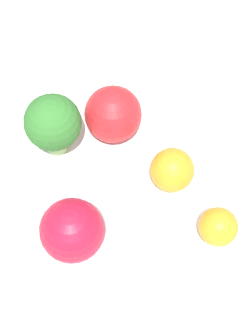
# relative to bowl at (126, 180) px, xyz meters

# --- Properties ---
(ground_plane) EXTENTS (6.00, 6.00, 0.00)m
(ground_plane) POSITION_rel_bowl_xyz_m (0.00, 0.00, -0.03)
(ground_plane) COLOR gray
(table_surface) EXTENTS (1.20, 1.20, 0.02)m
(table_surface) POSITION_rel_bowl_xyz_m (0.00, 0.00, -0.02)
(table_surface) COLOR #B2C6B2
(table_surface) RESTS_ON ground_plane
(bowl) EXTENTS (0.26, 0.26, 0.03)m
(bowl) POSITION_rel_bowl_xyz_m (0.00, 0.00, 0.00)
(bowl) COLOR white
(bowl) RESTS_ON table_surface
(broccoli) EXTENTS (0.06, 0.06, 0.07)m
(broccoli) POSITION_rel_bowl_xyz_m (-0.06, 0.05, 0.06)
(broccoli) COLOR #99C17A
(broccoli) RESTS_ON bowl
(apple_red) EXTENTS (0.06, 0.06, 0.06)m
(apple_red) POSITION_rel_bowl_xyz_m (0.00, 0.05, 0.04)
(apple_red) COLOR red
(apple_red) RESTS_ON bowl
(apple_green) EXTENTS (0.06, 0.06, 0.06)m
(apple_green) POSITION_rel_bowl_xyz_m (-0.06, -0.06, 0.04)
(apple_green) COLOR #B7142D
(apple_green) RESTS_ON bowl
(orange_front) EXTENTS (0.04, 0.04, 0.04)m
(orange_front) POSITION_rel_bowl_xyz_m (0.04, -0.02, 0.04)
(orange_front) COLOR orange
(orange_front) RESTS_ON bowl
(orange_back) EXTENTS (0.04, 0.04, 0.04)m
(orange_back) POSITION_rel_bowl_xyz_m (0.06, -0.08, 0.03)
(orange_back) COLOR orange
(orange_back) RESTS_ON bowl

